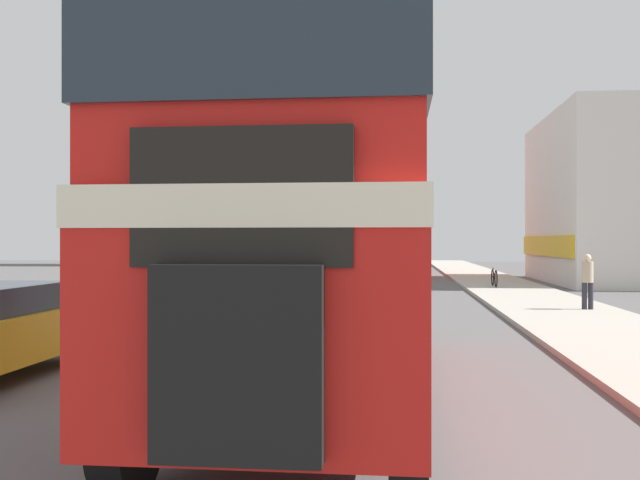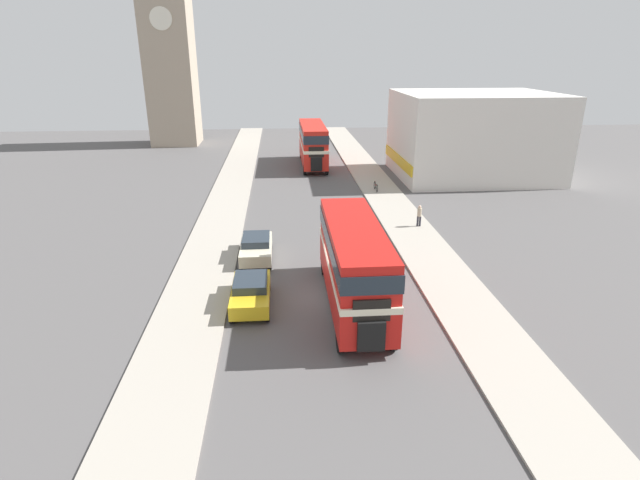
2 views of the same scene
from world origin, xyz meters
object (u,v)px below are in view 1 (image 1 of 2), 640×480
pedestrian_walking (588,278)px  bicycle_on_pavement (494,278)px  double_decker_bus (320,207)px  bus_distant (383,230)px  church_tower (176,95)px  car_parked_mid (135,297)px

pedestrian_walking → bicycle_on_pavement: (-1.26, 9.89, -0.51)m
double_decker_bus → bicycle_on_pavement: bearing=76.5°
bus_distant → church_tower: size_ratio=0.39×
car_parked_mid → double_decker_bus: bearing=-52.1°
double_decker_bus → bus_distant: (0.17, 32.47, 0.17)m
bus_distant → car_parked_mid: (-5.18, -26.04, -1.93)m
bus_distant → bicycle_on_pavement: 12.57m
bus_distant → bicycle_on_pavement: bus_distant is taller
pedestrian_walking → bicycle_on_pavement: 9.98m
church_tower → bicycle_on_pavement: bearing=-50.1°
car_parked_mid → church_tower: (-12.25, 41.43, 13.41)m
car_parked_mid → bicycle_on_pavement: (10.08, 14.68, -0.25)m
car_parked_mid → pedestrian_walking: (11.34, 4.79, 0.26)m
pedestrian_walking → church_tower: (-23.59, 36.65, 13.15)m
pedestrian_walking → double_decker_bus: bearing=-119.4°
car_parked_mid → church_tower: bearing=106.5°
double_decker_bus → car_parked_mid: 8.34m
pedestrian_walking → church_tower: church_tower is taller
double_decker_bus → church_tower: size_ratio=0.36×
church_tower → double_decker_bus: bearing=-70.2°
double_decker_bus → church_tower: church_tower is taller
bicycle_on_pavement → church_tower: 37.43m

